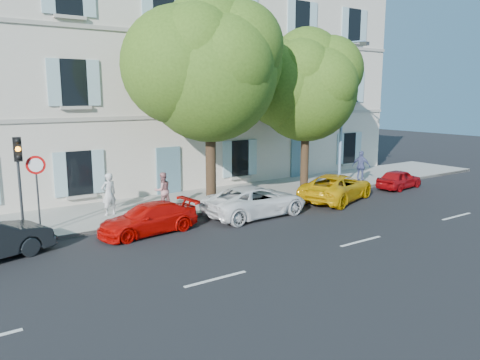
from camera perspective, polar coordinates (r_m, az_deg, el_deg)
ground at (r=19.83m, az=5.75°, el=-4.54°), size 90.00×90.00×0.00m
sidewalk at (r=23.28m, az=-1.37°, el=-2.06°), size 36.00×4.50×0.15m
kerb at (r=21.54m, az=1.81°, el=-3.07°), size 36.00×0.16×0.16m
building at (r=27.73m, az=-8.12°, el=12.16°), size 28.00×7.00×12.00m
car_red_coupe at (r=17.71m, az=-11.12°, el=-4.64°), size 3.94×1.89×1.11m
car_white_coupe at (r=19.83m, az=1.91°, el=-2.57°), size 4.71×2.27×1.29m
car_yellow_supercar at (r=23.15m, az=11.70°, el=-0.88°), size 5.16×3.61×1.31m
car_red_hatchback at (r=27.02m, az=18.83°, el=0.11°), size 3.27×1.66×1.07m
tree_left at (r=20.44m, az=-3.71°, el=12.72°), size 5.79×5.79×8.98m
tree_right at (r=24.58m, az=8.09°, el=10.70°), size 5.18×5.18×7.98m
traffic_light at (r=17.70m, az=-25.38°, el=1.61°), size 0.30×0.40×3.52m
road_sign at (r=17.87m, az=-23.54°, el=0.22°), size 0.65×0.19×2.84m
street_lamp at (r=25.22m, az=12.56°, el=8.66°), size 0.25×1.61×7.57m
pedestrian_a at (r=20.08m, az=-15.69°, el=-1.66°), size 0.71×0.54×1.77m
pedestrian_b at (r=20.78m, az=-9.42°, el=-1.25°), size 0.80×0.63×1.60m
pedestrian_c at (r=27.68m, az=14.55°, el=1.63°), size 0.81×1.12×1.77m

